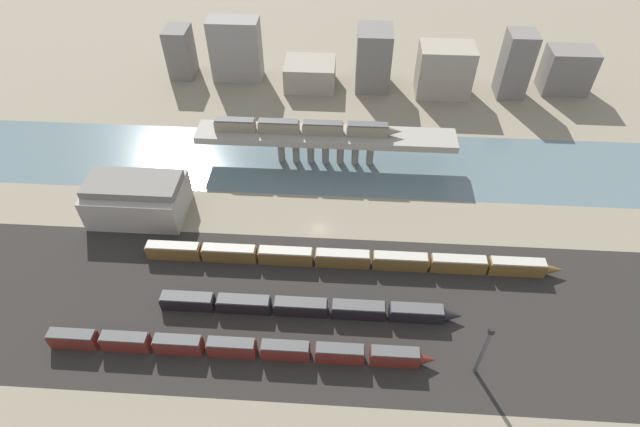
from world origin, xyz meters
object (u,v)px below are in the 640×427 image
(signal_tower, at_px, (483,351))
(train_on_bridge, at_px, (306,127))
(train_yard_near, at_px, (237,348))
(train_yard_far, at_px, (348,259))
(warehouse_building, at_px, (137,198))
(train_yard_mid, at_px, (308,307))

(signal_tower, bearing_deg, train_on_bridge, 120.95)
(train_yard_near, bearing_deg, train_yard_far, 48.60)
(train_yard_far, bearing_deg, warehouse_building, 165.13)
(warehouse_building, distance_m, signal_tower, 88.02)
(train_on_bridge, relative_size, train_yard_mid, 0.80)
(train_yard_mid, distance_m, train_yard_far, 16.09)
(train_yard_far, bearing_deg, train_yard_near, -131.40)
(train_yard_far, relative_size, signal_tower, 6.66)
(train_on_bridge, distance_m, warehouse_building, 47.61)
(train_yard_near, height_order, train_yard_far, train_yard_near)
(train_yard_near, xyz_separation_m, train_yard_far, (21.51, 24.40, -0.04))
(warehouse_building, bearing_deg, train_yard_mid, -31.78)
(warehouse_building, relative_size, signal_tower, 1.62)
(train_yard_near, height_order, train_yard_mid, train_yard_near)
(train_yard_far, height_order, warehouse_building, warehouse_building)
(train_yard_mid, distance_m, signal_tower, 35.84)
(train_yard_near, xyz_separation_m, train_yard_mid, (13.20, 10.62, -0.26))
(signal_tower, bearing_deg, train_yard_far, 134.91)
(train_yard_mid, distance_m, warehouse_building, 53.21)
(train_yard_mid, height_order, train_yard_far, train_yard_far)
(train_yard_near, bearing_deg, signal_tower, -1.06)
(signal_tower, bearing_deg, train_yard_near, 178.94)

